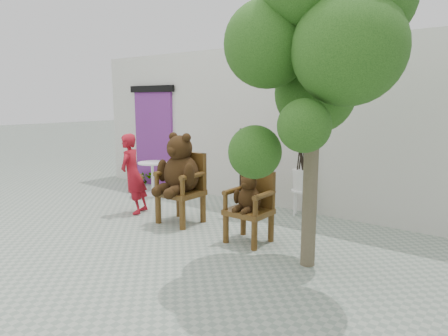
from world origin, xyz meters
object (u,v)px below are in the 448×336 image
(chair_small, at_px, (250,200))
(stool_bucket, at_px, (301,179))
(display_stand, at_px, (249,183))
(cafe_table, at_px, (153,175))
(chair_big, at_px, (180,173))
(person, at_px, (133,174))
(tree, at_px, (315,41))

(chair_small, distance_m, stool_bucket, 1.61)
(chair_small, distance_m, display_stand, 1.31)
(stool_bucket, bearing_deg, chair_small, -88.97)
(chair_small, distance_m, cafe_table, 3.41)
(chair_big, distance_m, person, 1.08)
(display_stand, bearing_deg, chair_small, -59.41)
(cafe_table, bearing_deg, display_stand, -0.65)
(display_stand, bearing_deg, cafe_table, 175.51)
(chair_big, bearing_deg, display_stand, 57.29)
(display_stand, relative_size, tree, 0.42)
(person, bearing_deg, tree, 61.10)
(chair_big, distance_m, chair_small, 1.42)
(chair_small, bearing_deg, tree, -19.27)
(chair_big, relative_size, stool_bucket, 1.02)
(chair_big, bearing_deg, chair_small, -2.08)
(cafe_table, height_order, stool_bucket, stool_bucket)
(chair_big, xyz_separation_m, chair_small, (1.40, -0.05, -0.23))
(chair_small, bearing_deg, chair_big, 177.92)
(chair_big, relative_size, tree, 0.41)
(chair_big, height_order, chair_small, chair_big)
(cafe_table, distance_m, display_stand, 2.49)
(display_stand, distance_m, stool_bucket, 0.89)
(cafe_table, relative_size, tree, 0.20)
(person, height_order, tree, tree)
(chair_small, height_order, cafe_table, chair_small)
(stool_bucket, relative_size, tree, 0.40)
(cafe_table, height_order, tree, tree)
(person, bearing_deg, chair_big, 71.50)
(cafe_table, height_order, display_stand, display_stand)
(person, height_order, display_stand, display_stand)
(chair_small, xyz_separation_m, display_stand, (-0.74, 1.08, -0.02))
(chair_big, relative_size, display_stand, 0.98)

